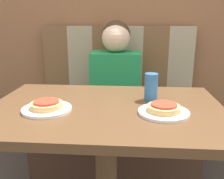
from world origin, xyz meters
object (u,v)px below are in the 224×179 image
(plate_left, at_px, (47,109))
(pizza_right, at_px, (164,108))
(plate_right, at_px, (163,112))
(pizza_left, at_px, (47,105))
(drinking_cup, at_px, (151,87))
(person, at_px, (116,72))

(plate_left, xyz_separation_m, pizza_right, (0.47, -0.00, 0.02))
(plate_right, distance_m, pizza_left, 0.48)
(pizza_right, bearing_deg, plate_left, 180.00)
(pizza_left, bearing_deg, drinking_cup, 21.20)
(person, bearing_deg, pizza_right, -72.55)
(plate_left, relative_size, drinking_cup, 1.60)
(pizza_right, bearing_deg, pizza_left, 180.00)
(plate_left, xyz_separation_m, plate_right, (0.47, 0.00, 0.00))
(drinking_cup, bearing_deg, pizza_left, -158.80)
(person, relative_size, plate_left, 3.37)
(plate_left, relative_size, pizza_left, 1.54)
(pizza_left, xyz_separation_m, pizza_right, (0.47, 0.00, 0.00))
(pizza_right, bearing_deg, person, 107.45)
(person, distance_m, plate_left, 0.79)
(plate_left, bearing_deg, person, 72.55)
(drinking_cup, bearing_deg, pizza_right, -76.93)
(plate_left, height_order, plate_right, same)
(pizza_left, bearing_deg, person, 72.55)
(pizza_right, relative_size, drinking_cup, 1.04)
(person, height_order, pizza_left, person)
(person, height_order, plate_right, person)
(person, bearing_deg, plate_right, -72.55)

